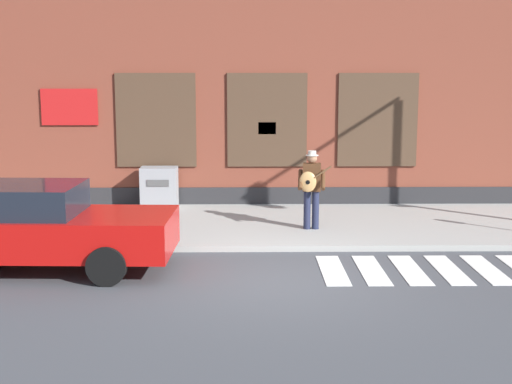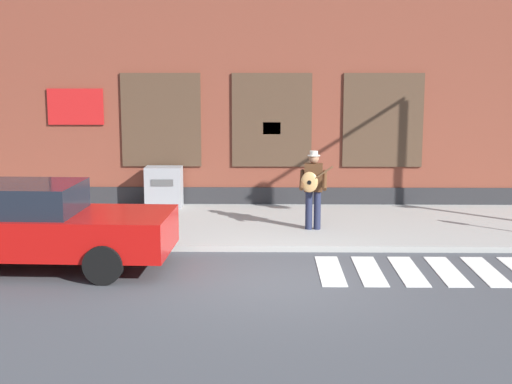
# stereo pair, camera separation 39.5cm
# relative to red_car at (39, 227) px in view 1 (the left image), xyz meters

# --- Properties ---
(ground_plane) EXTENTS (160.00, 160.00, 0.00)m
(ground_plane) POSITION_rel_red_car_xyz_m (4.16, -0.74, -0.77)
(ground_plane) COLOR #424449
(sidewalk) EXTENTS (28.00, 4.42, 0.12)m
(sidewalk) POSITION_rel_red_car_xyz_m (4.16, 3.41, -0.71)
(sidewalk) COLOR #9E9E99
(sidewalk) RESTS_ON ground
(building_backdrop) EXTENTS (28.00, 4.06, 6.30)m
(building_backdrop) POSITION_rel_red_car_xyz_m (4.16, 7.61, 2.38)
(building_backdrop) COLOR brown
(building_backdrop) RESTS_ON ground
(crosswalk) EXTENTS (5.20, 1.90, 0.01)m
(crosswalk) POSITION_rel_red_car_xyz_m (7.55, -0.10, -0.76)
(crosswalk) COLOR silver
(crosswalk) RESTS_ON ground
(red_car) EXTENTS (4.66, 2.11, 1.53)m
(red_car) POSITION_rel_red_car_xyz_m (0.00, 0.00, 0.00)
(red_car) COLOR #B20F0C
(red_car) RESTS_ON ground
(busker) EXTENTS (0.71, 0.56, 1.69)m
(busker) POSITION_rel_red_car_xyz_m (5.02, 2.68, 0.31)
(busker) COLOR #1E233D
(busker) RESTS_ON sidewalk
(utility_box) EXTENTS (0.90, 0.57, 1.01)m
(utility_box) POSITION_rel_red_car_xyz_m (1.48, 5.17, -0.14)
(utility_box) COLOR gray
(utility_box) RESTS_ON sidewalk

